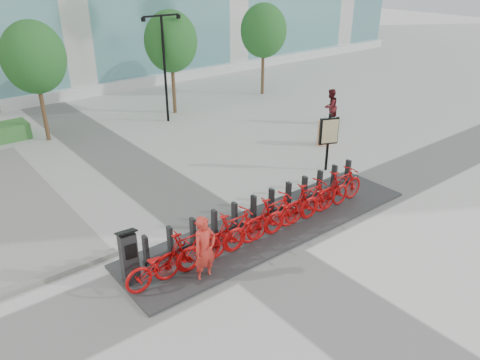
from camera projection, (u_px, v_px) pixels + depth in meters
ground at (245, 246)px, 13.07m from camera, size 120.00×120.00×0.00m
tree_1 at (34, 58)px, 19.17m from camera, size 2.60×2.60×5.10m
tree_2 at (171, 42)px, 22.82m from camera, size 2.60×2.60×5.10m
tree_3 at (264, 31)px, 26.18m from camera, size 2.60×2.60×5.10m
streetlamp at (164, 57)px, 21.74m from camera, size 2.00×0.20×5.00m
dock_pad at (273, 226)px, 13.99m from camera, size 9.60×2.40×0.08m
dock_rail_posts at (264, 206)px, 14.16m from camera, size 8.02×0.50×0.85m
bike_0 at (163, 263)px, 11.31m from camera, size 2.05×0.71×1.08m
bike_1 at (188, 250)px, 11.69m from camera, size 1.99×0.56×1.20m
bike_2 at (212, 243)px, 12.11m from camera, size 2.05×0.71×1.08m
bike_3 at (234, 232)px, 12.49m from camera, size 1.99×0.56×1.20m
bike_4 at (254, 225)px, 12.92m from camera, size 2.05×0.71×1.08m
bike_5 at (274, 215)px, 13.30m from camera, size 1.99×0.56×1.20m
bike_6 at (292, 209)px, 13.73m from camera, size 2.05×0.71×1.08m
bike_7 at (309, 200)px, 14.11m from camera, size 1.99×0.56×1.20m
bike_8 at (325, 195)px, 14.54m from camera, size 2.05×0.71×1.08m
bike_9 at (341, 187)px, 14.91m from camera, size 1.99×0.56×1.20m
kiosk at (129, 257)px, 11.23m from camera, size 0.50×0.43×1.50m
worker_red at (205, 249)px, 11.35m from camera, size 0.68×0.48×1.78m
pedestrian at (330, 107)px, 22.38m from camera, size 0.89×0.73×1.70m
construction_barrel at (324, 133)px, 19.93m from camera, size 0.57×0.57×1.09m
map_sign at (329, 133)px, 17.14m from camera, size 0.70×0.39×2.22m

